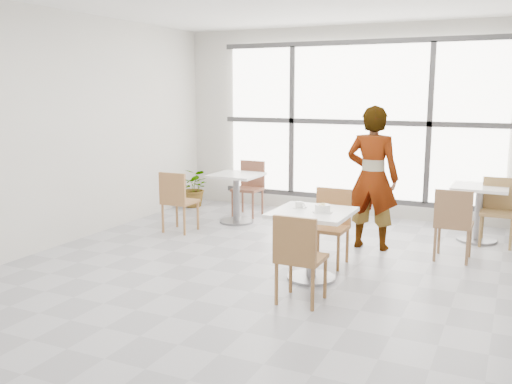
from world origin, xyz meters
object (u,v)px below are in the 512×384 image
at_px(coffee_cup, 299,205).
at_px(bg_table_right, 479,205).
at_px(bg_table_left, 236,191).
at_px(oatmeal_bowl, 323,208).
at_px(main_table, 312,232).
at_px(bg_chair_right_near, 453,220).
at_px(bg_chair_left_near, 177,198).
at_px(plant_left, 194,187).
at_px(chair_near, 298,253).
at_px(bg_chair_right_far, 498,207).
at_px(chair_far, 331,221).
at_px(bg_chair_left_far, 250,184).
at_px(person, 372,178).

xyz_separation_m(coffee_cup, bg_table_right, (1.67, 2.33, -0.29)).
relative_size(coffee_cup, bg_table_left, 0.21).
distance_m(oatmeal_bowl, bg_table_left, 2.88).
height_order(main_table, bg_chair_right_near, bg_chair_right_near).
height_order(bg_chair_left_near, plant_left, bg_chair_left_near).
xyz_separation_m(chair_near, oatmeal_bowl, (-0.01, 0.71, 0.29)).
bearing_deg(bg_chair_right_far, chair_far, -135.08).
bearing_deg(plant_left, bg_table_right, -3.70).
bearing_deg(bg_chair_left_far, bg_table_right, -2.37).
bearing_deg(oatmeal_bowl, bg_table_right, 60.68).
bearing_deg(bg_table_left, oatmeal_bowl, -44.43).
bearing_deg(coffee_cup, bg_chair_right_near, 40.08).
xyz_separation_m(chair_near, bg_chair_right_far, (1.59, 3.10, 0.00)).
distance_m(chair_near, plant_left, 4.74).
bearing_deg(oatmeal_bowl, bg_chair_right_near, 48.93).
xyz_separation_m(coffee_cup, bg_chair_right_far, (1.90, 2.29, -0.28)).
distance_m(coffee_cup, bg_table_right, 2.88).
height_order(chair_far, coffee_cup, chair_far).
distance_m(bg_chair_left_far, bg_chair_right_near, 3.49).
bearing_deg(person, bg_table_right, -141.31).
distance_m(chair_near, bg_chair_right_near, 2.35).
height_order(coffee_cup, bg_chair_left_near, bg_chair_left_near).
height_order(main_table, oatmeal_bowl, oatmeal_bowl).
distance_m(bg_chair_left_near, bg_chair_right_far, 4.32).
xyz_separation_m(main_table, bg_chair_right_far, (1.72, 2.36, -0.02)).
relative_size(chair_far, bg_chair_right_far, 1.00).
height_order(chair_far, bg_table_left, chair_far).
bearing_deg(bg_chair_right_far, bg_chair_right_near, -112.71).
height_order(chair_near, oatmeal_bowl, chair_near).
bearing_deg(bg_chair_left_near, plant_left, -66.29).
height_order(main_table, person, person).
xyz_separation_m(main_table, chair_near, (0.13, -0.73, -0.02)).
height_order(bg_chair_right_near, plant_left, bg_chair_right_near).
height_order(chair_near, coffee_cup, chair_near).
height_order(chair_near, bg_chair_right_near, same).
bearing_deg(chair_near, chair_far, -84.54).
bearing_deg(bg_chair_right_far, chair_near, -117.22).
bearing_deg(bg_chair_left_near, chair_near, 144.47).
bearing_deg(bg_table_right, bg_chair_right_near, -100.54).
relative_size(bg_chair_left_near, bg_chair_right_near, 1.00).
bearing_deg(main_table, bg_chair_left_near, 155.93).
height_order(coffee_cup, bg_chair_right_near, bg_chair_right_near).
relative_size(chair_near, bg_chair_left_near, 1.00).
relative_size(bg_table_left, bg_chair_right_near, 0.86).
distance_m(main_table, bg_table_left, 2.76).
distance_m(bg_table_left, plant_left, 1.41).
bearing_deg(main_table, chair_far, 90.16).
distance_m(bg_table_left, bg_chair_left_far, 0.58).
bearing_deg(bg_chair_right_far, plant_left, 175.92).
relative_size(chair_near, plant_left, 1.29).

